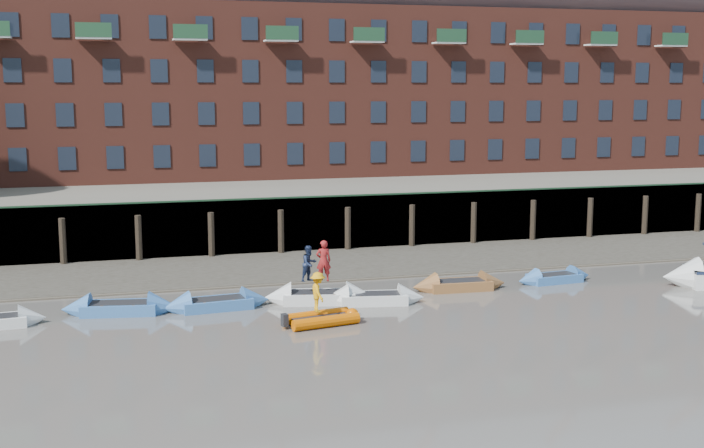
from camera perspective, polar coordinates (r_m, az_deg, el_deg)
name	(u,v)px	position (r m, az deg, el deg)	size (l,w,h in m)	color
ground	(455,365)	(31.47, 6.71, -9.06)	(220.00, 220.00, 0.00)	#5B5650
foreshore	(330,265)	(48.07, -1.40, -2.66)	(110.00, 8.00, 0.50)	#3D382F
mud_band	(347,278)	(44.85, -0.34, -3.51)	(110.00, 1.60, 0.10)	#4C4336
river_wall	(312,224)	(51.97, -2.58, 0.00)	(110.00, 1.23, 3.30)	#2D2A26
bank_terrace	(271,196)	(65.19, -5.26, 1.82)	(110.00, 28.00, 3.20)	#5E594D
apartment_terrace	(266,41)	(65.73, -5.57, 11.68)	(80.60, 15.56, 20.98)	brown
rowboat_1	(120,308)	(39.22, -14.78, -5.27)	(5.07, 2.20, 1.42)	#3667A7
rowboat_2	(217,304)	(39.17, -8.75, -5.11)	(4.84, 1.83, 1.37)	#3667A7
rowboat_3	(319,297)	(39.85, -2.15, -4.74)	(5.18, 2.45, 1.45)	silver
rowboat_4	(374,298)	(39.69, 1.40, -4.83)	(4.76, 2.10, 1.34)	silver
rowboat_5	(459,285)	(42.57, 6.95, -3.93)	(4.72, 1.56, 1.35)	brown
rowboat_6	(554,278)	(45.02, 12.95, -3.42)	(4.20, 1.59, 1.19)	#3667A7
rib_tender	(324,318)	(36.38, -1.83, -6.11)	(3.24, 2.01, 0.55)	#CA5501
person_rower_a	(324,261)	(39.56, -1.85, -2.39)	(0.68, 0.45, 1.87)	maroon
person_rower_b	(309,264)	(39.55, -2.78, -2.57)	(0.80, 0.62, 1.64)	#19233F
person_rib_crew	(318,292)	(36.12, -2.22, -4.42)	(1.07, 0.62, 1.66)	orange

